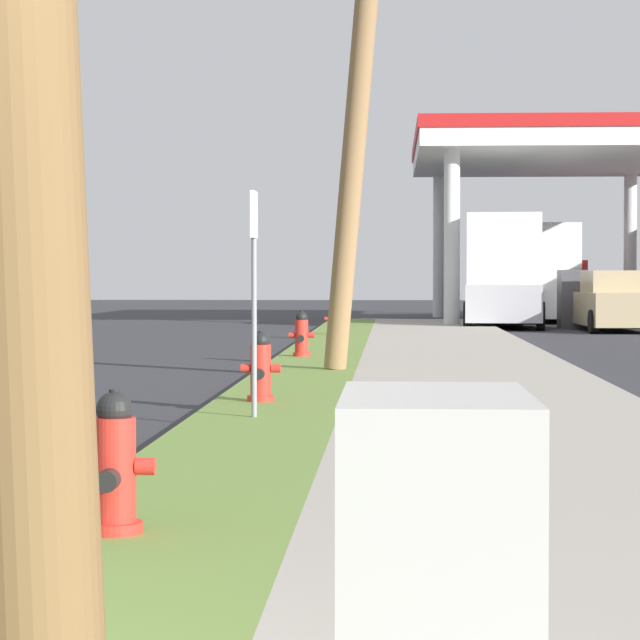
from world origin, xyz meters
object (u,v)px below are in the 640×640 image
object	(u,v)px
truck_red_at_forecourt	(551,290)
truck_navy_at_far_bay	(538,274)
fire_hydrant_third	(302,336)
truck_silver_on_apron	(505,274)
street_sign_post	(254,256)
fire_hydrant_second	(261,371)
fire_hydrant_nearest	(114,471)
utility_cabinet	(436,628)
utility_pole_midground	(362,58)
car_tan_by_far_pump	(616,303)
car_white_by_near_pump	(560,299)
fire_hydrant_fourth	(334,320)

from	to	relation	value
truck_red_at_forecourt	truck_navy_at_far_bay	xyz separation A→B (m)	(-0.84, -3.54, 0.57)
fire_hydrant_third	truck_silver_on_apron	size ratio (longest dim) A/B	0.11
street_sign_post	truck_silver_on_apron	world-z (taller)	truck_silver_on_apron
fire_hydrant_third	street_sign_post	bearing A→B (deg)	-88.88
fire_hydrant_second	fire_hydrant_third	xyz separation A→B (m)	(-0.10, 8.42, 0.00)
street_sign_post	truck_red_at_forecourt	world-z (taller)	street_sign_post
fire_hydrant_nearest	truck_navy_at_far_bay	distance (m)	40.75
truck_red_at_forecourt	utility_cabinet	bearing A→B (deg)	-96.61
fire_hydrant_second	utility_pole_midground	size ratio (longest dim) A/B	0.09
utility_cabinet	truck_navy_at_far_bay	distance (m)	44.36
fire_hydrant_nearest	fire_hydrant_third	bearing A→B (deg)	90.23
street_sign_post	car_tan_by_far_pump	size ratio (longest dim) A/B	0.47
fire_hydrant_third	utility_cabinet	bearing A→B (deg)	-85.43
utility_cabinet	car_white_by_near_pump	distance (m)	41.30
utility_cabinet	truck_silver_on_apron	bearing A→B (deg)	85.30
utility_cabinet	truck_red_at_forecourt	distance (m)	47.97
utility_cabinet	truck_navy_at_far_bay	bearing A→B (deg)	83.95
truck_silver_on_apron	car_tan_by_far_pump	bearing A→B (deg)	-46.79
utility_pole_midground	truck_silver_on_apron	size ratio (longest dim) A/B	1.30
car_tan_by_far_pump	truck_navy_at_far_bay	world-z (taller)	truck_navy_at_far_bay
utility_pole_midground	truck_navy_at_far_bay	distance (m)	28.43
utility_cabinet	street_sign_post	size ratio (longest dim) A/B	0.49
truck_silver_on_apron	fire_hydrant_second	bearing A→B (deg)	-100.17
fire_hydrant_third	utility_cabinet	size ratio (longest dim) A/B	0.71
truck_red_at_forecourt	truck_silver_on_apron	bearing A→B (deg)	-102.98
fire_hydrant_fourth	truck_red_at_forecourt	xyz separation A→B (m)	(6.95, 18.81, 0.47)
truck_silver_on_apron	truck_navy_at_far_bay	xyz separation A→B (m)	(1.65, 7.29, 0.00)
fire_hydrant_nearest	street_sign_post	distance (m)	6.21
fire_hydrant_nearest	truck_red_at_forecourt	world-z (taller)	truck_red_at_forecourt
truck_silver_on_apron	truck_red_at_forecourt	bearing A→B (deg)	77.02
fire_hydrant_fourth	truck_red_at_forecourt	bearing A→B (deg)	69.72
utility_cabinet	street_sign_post	bearing A→B (deg)	98.04
fire_hydrant_nearest	car_tan_by_far_pump	size ratio (longest dim) A/B	0.16
fire_hydrant_nearest	car_tan_by_far_pump	bearing A→B (deg)	76.53
fire_hydrant_fourth	truck_navy_at_far_bay	xyz separation A→B (m)	(6.11, 15.26, 1.04)
fire_hydrant_second	truck_silver_on_apron	size ratio (longest dim) A/B	0.11
fire_hydrant_second	fire_hydrant_nearest	bearing A→B (deg)	-90.28
fire_hydrant_nearest	truck_silver_on_apron	world-z (taller)	truck_silver_on_apron
fire_hydrant_second	truck_silver_on_apron	distance (m)	25.64
car_white_by_near_pump	truck_navy_at_far_bay	distance (m)	3.23
fire_hydrant_second	car_white_by_near_pump	bearing A→B (deg)	77.44
truck_red_at_forecourt	street_sign_post	bearing A→B (deg)	-100.40
fire_hydrant_third	car_white_by_near_pump	distance (m)	21.99
fire_hydrant_third	utility_cabinet	xyz separation A→B (m)	(1.60, -20.03, 0.16)
utility_pole_midground	truck_silver_on_apron	distance (m)	21.02
fire_hydrant_third	utility_cabinet	world-z (taller)	utility_cabinet
fire_hydrant_fourth	car_tan_by_far_pump	world-z (taller)	car_tan_by_far_pump
fire_hydrant_fourth	truck_silver_on_apron	size ratio (longest dim) A/B	0.11
car_white_by_near_pump	truck_silver_on_apron	distance (m)	4.69
fire_hydrant_third	fire_hydrant_fourth	world-z (taller)	same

